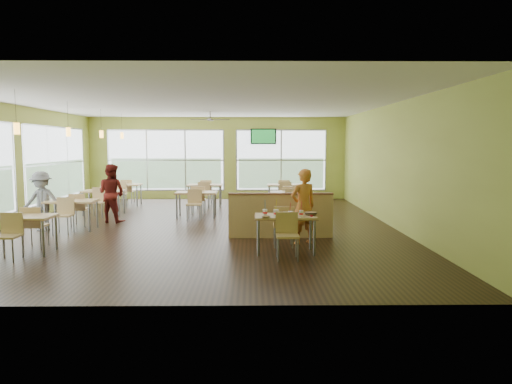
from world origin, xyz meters
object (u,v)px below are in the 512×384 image
half_wall_divider (281,215)px  man_plaid (303,206)px  main_table (285,221)px  food_basket (311,213)px

half_wall_divider → man_plaid: (0.44, -0.64, 0.29)m
main_table → half_wall_divider: (0.00, 1.45, -0.11)m
half_wall_divider → food_basket: size_ratio=9.22×
half_wall_divider → food_basket: (0.51, -1.41, 0.26)m
main_table → food_basket: bearing=4.1°
half_wall_divider → man_plaid: size_ratio=1.47×
main_table → food_basket: size_ratio=5.84×
half_wall_divider → food_basket: half_wall_divider is taller
main_table → man_plaid: (0.44, 0.81, 0.18)m
main_table → food_basket: (0.51, 0.04, 0.15)m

